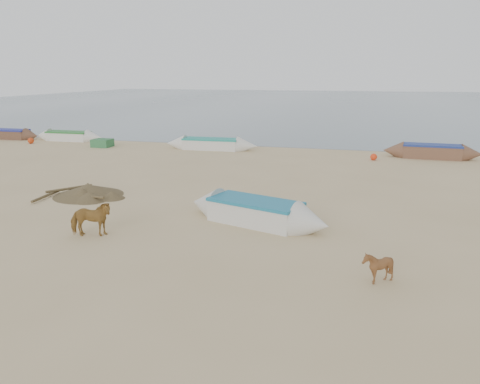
# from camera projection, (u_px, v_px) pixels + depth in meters

# --- Properties ---
(ground) EXTENTS (140.00, 140.00, 0.00)m
(ground) POSITION_uv_depth(u_px,v_px,m) (207.00, 252.00, 14.93)
(ground) COLOR tan
(ground) RESTS_ON ground
(sea) EXTENTS (160.00, 160.00, 0.00)m
(sea) POSITION_uv_depth(u_px,v_px,m) (344.00, 102.00, 91.60)
(sea) COLOR slate
(sea) RESTS_ON ground
(cow_adult) EXTENTS (1.63, 1.10, 1.26)m
(cow_adult) POSITION_uv_depth(u_px,v_px,m) (91.00, 219.00, 16.22)
(cow_adult) COLOR olive
(cow_adult) RESTS_ON ground
(calf_front) EXTENTS (0.87, 0.79, 0.92)m
(calf_front) POSITION_uv_depth(u_px,v_px,m) (378.00, 267.00, 12.65)
(calf_front) COLOR brown
(calf_front) RESTS_ON ground
(near_canoe) EXTENTS (6.13, 3.23, 0.91)m
(near_canoe) POSITION_uv_depth(u_px,v_px,m) (255.00, 212.00, 17.71)
(near_canoe) COLOR silver
(near_canoe) RESTS_ON ground
(debris_pile) EXTENTS (4.12, 4.12, 0.52)m
(debris_pile) POSITION_uv_depth(u_px,v_px,m) (88.00, 190.00, 21.79)
(debris_pile) COLOR brown
(debris_pile) RESTS_ON ground
(waterline_canoes) EXTENTS (57.06, 3.64, 0.94)m
(waterline_canoes) POSITION_uv_depth(u_px,v_px,m) (305.00, 146.00, 33.87)
(waterline_canoes) COLOR brown
(waterline_canoes) RESTS_ON ground
(beach_clutter) EXTENTS (44.01, 4.19, 0.64)m
(beach_clutter) POSITION_uv_depth(u_px,v_px,m) (350.00, 152.00, 32.02)
(beach_clutter) COLOR #316E40
(beach_clutter) RESTS_ON ground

